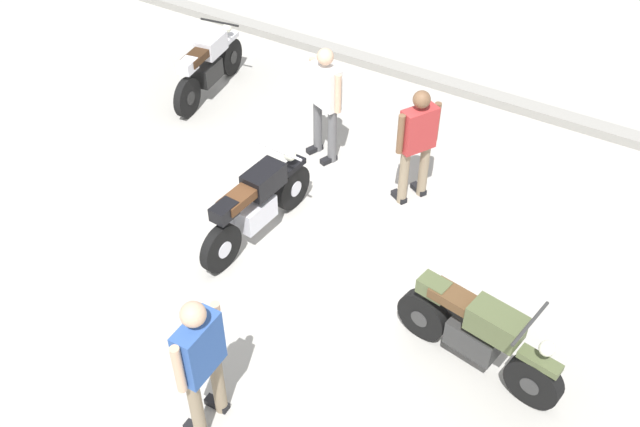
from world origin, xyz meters
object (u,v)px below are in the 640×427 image
motorcycle_olive_vintage (478,334)px  person_in_red_shirt (417,140)px  motorcycle_black_cruiser (257,205)px  person_in_white_shirt (325,97)px  person_in_blue_shirt (201,359)px  motorcycle_silver_cruiser (208,66)px

motorcycle_olive_vintage → person_in_red_shirt: (-1.82, 2.22, 0.49)m
motorcycle_black_cruiser → person_in_white_shirt: (-0.20, 1.97, 0.49)m
person_in_blue_shirt → person_in_red_shirt: bearing=-93.7°
motorcycle_olive_vintage → person_in_white_shirt: person_in_white_shirt is taller
motorcycle_black_cruiser → motorcycle_silver_cruiser: (-2.76, 2.46, 0.00)m
motorcycle_silver_cruiser → person_in_white_shirt: (2.56, -0.49, 0.49)m
motorcycle_olive_vintage → person_in_blue_shirt: (-1.96, -2.06, 0.53)m
person_in_white_shirt → motorcycle_silver_cruiser: bearing=-80.1°
motorcycle_olive_vintage → motorcycle_silver_cruiser: size_ratio=0.94×
motorcycle_olive_vintage → motorcycle_black_cruiser: bearing=-179.2°
motorcycle_silver_cruiser → person_in_red_shirt: (4.11, -0.71, 0.45)m
motorcycle_black_cruiser → person_in_red_shirt: size_ratio=1.23×
motorcycle_olive_vintage → person_in_white_shirt: bearing=153.3°
motorcycle_olive_vintage → motorcycle_silver_cruiser: 6.62m
motorcycle_silver_cruiser → person_in_white_shirt: size_ratio=1.18×
motorcycle_black_cruiser → motorcycle_olive_vintage: 3.21m
motorcycle_silver_cruiser → person_in_blue_shirt: bearing=-150.6°
motorcycle_olive_vintage → person_in_red_shirt: person_in_red_shirt is taller
person_in_white_shirt → person_in_blue_shirt: (1.42, -4.50, -0.00)m
motorcycle_black_cruiser → person_in_red_shirt: bearing=-34.3°
person_in_blue_shirt → motorcycle_olive_vintage: bearing=-135.4°
motorcycle_black_cruiser → person_in_blue_shirt: size_ratio=1.19×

